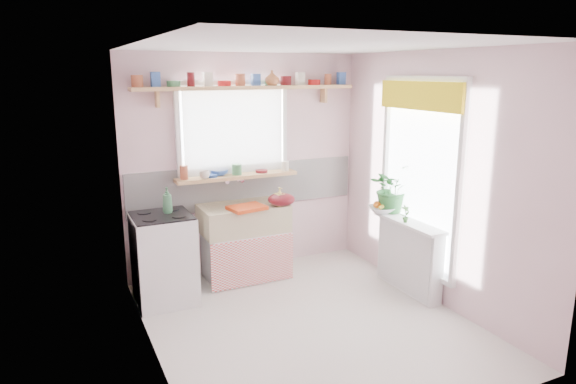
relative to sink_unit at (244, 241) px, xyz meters
name	(u,v)px	position (x,y,z in m)	size (l,w,h in m)	color
room	(327,159)	(0.81, -0.43, 0.94)	(3.20, 3.20, 3.20)	silver
sink_unit	(244,241)	(0.00, 0.00, 0.00)	(0.95, 0.65, 1.11)	white
cooker	(164,258)	(-0.95, -0.24, 0.03)	(0.58, 0.58, 0.93)	white
radiator_ledge	(409,255)	(1.45, -1.09, -0.03)	(0.22, 0.95, 0.78)	white
windowsill	(237,176)	(0.00, 0.19, 0.71)	(1.40, 0.22, 0.04)	tan
pine_shelf	(248,88)	(0.15, 0.18, 1.69)	(2.52, 0.24, 0.04)	tan
shelf_crockery	(248,81)	(0.15, 0.18, 1.76)	(2.47, 0.11, 0.12)	#A55133
sill_crockery	(237,170)	(0.00, 0.19, 0.78)	(1.35, 0.11, 0.12)	#A55133
dish_tray	(247,208)	(-0.03, -0.19, 0.44)	(0.38, 0.28, 0.04)	red
colander	(281,199)	(0.37, -0.19, 0.49)	(0.30, 0.30, 0.14)	#5D1017
jade_plant	(391,188)	(1.48, -0.69, 0.61)	(0.49, 0.42, 0.54)	#29682F
fruit_bowl	(381,210)	(1.36, -0.69, 0.38)	(0.28, 0.28, 0.07)	white
herb_pot	(405,214)	(1.36, -1.11, 0.44)	(0.10, 0.07, 0.19)	#356729
soap_bottle_sink	(280,197)	(0.35, -0.19, 0.52)	(0.09, 0.09, 0.20)	#DECD62
sill_cup	(205,175)	(-0.39, 0.13, 0.77)	(0.11, 0.11, 0.09)	silver
sill_bowl	(219,172)	(-0.19, 0.25, 0.76)	(0.20, 0.20, 0.06)	#3862B6
shelf_vase	(272,78)	(0.41, 0.12, 1.79)	(0.16, 0.16, 0.16)	#9A592F
cooker_bottle	(167,200)	(-0.87, -0.20, 0.61)	(0.10, 0.10, 0.26)	#3B764C
fruit	(382,204)	(1.37, -0.69, 0.44)	(0.20, 0.14, 0.10)	orange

